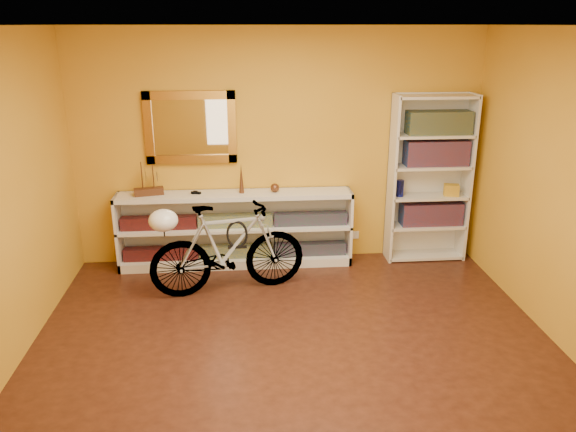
{
  "coord_description": "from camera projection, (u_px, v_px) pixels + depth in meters",
  "views": [
    {
      "loc": [
        -0.4,
        -4.13,
        2.61
      ],
      "look_at": [
        0.0,
        0.7,
        0.95
      ],
      "focal_mm": 35.07,
      "sensor_mm": 36.0,
      "label": 1
    }
  ],
  "objects": [
    {
      "name": "floor",
      "position": [
        295.0,
        349.0,
        4.77
      ],
      "size": [
        4.5,
        4.0,
        0.01
      ],
      "primitive_type": "cube",
      "color": "black",
      "rests_on": "ground"
    },
    {
      "name": "ceiling",
      "position": [
        296.0,
        25.0,
        3.93
      ],
      "size": [
        4.5,
        4.0,
        0.01
      ],
      "primitive_type": "cube",
      "color": "silver",
      "rests_on": "ground"
    },
    {
      "name": "back_wall",
      "position": [
        278.0,
        148.0,
        6.24
      ],
      "size": [
        4.5,
        0.01,
        2.6
      ],
      "primitive_type": "cube",
      "color": "orange",
      "rests_on": "ground"
    },
    {
      "name": "right_wall",
      "position": [
        574.0,
        196.0,
        4.52
      ],
      "size": [
        0.01,
        4.0,
        2.6
      ],
      "primitive_type": "cube",
      "color": "orange",
      "rests_on": "ground"
    },
    {
      "name": "gilt_mirror",
      "position": [
        190.0,
        128.0,
        6.05
      ],
      "size": [
        0.98,
        0.06,
        0.78
      ],
      "primitive_type": "cube",
      "color": "#95611B",
      "rests_on": "back_wall"
    },
    {
      "name": "wall_socket",
      "position": [
        355.0,
        235.0,
        6.63
      ],
      "size": [
        0.09,
        0.02,
        0.09
      ],
      "primitive_type": "cube",
      "color": "silver",
      "rests_on": "back_wall"
    },
    {
      "name": "console_unit",
      "position": [
        236.0,
        229.0,
        6.3
      ],
      "size": [
        2.6,
        0.35,
        0.85
      ],
      "primitive_type": null,
      "color": "silver",
      "rests_on": "floor"
    },
    {
      "name": "cd_row_lower",
      "position": [
        236.0,
        251.0,
        6.37
      ],
      "size": [
        2.5,
        0.13,
        0.14
      ],
      "primitive_type": "cube",
      "color": "black",
      "rests_on": "console_unit"
    },
    {
      "name": "cd_row_upper",
      "position": [
        235.0,
        221.0,
        6.25
      ],
      "size": [
        2.5,
        0.13,
        0.14
      ],
      "primitive_type": "cube",
      "color": "navy",
      "rests_on": "console_unit"
    },
    {
      "name": "model_ship",
      "position": [
        148.0,
        178.0,
        6.03
      ],
      "size": [
        0.33,
        0.18,
        0.37
      ],
      "primitive_type": null,
      "rotation": [
        0.0,
        0.0,
        0.23
      ],
      "color": "#3F2111",
      "rests_on": "console_unit"
    },
    {
      "name": "toy_car",
      "position": [
        196.0,
        194.0,
        6.13
      ],
      "size": [
        0.0,
        0.0,
        0.0
      ],
      "primitive_type": "imported",
      "rotation": [
        0.0,
        0.0,
        1.42
      ],
      "color": "black",
      "rests_on": "console_unit"
    },
    {
      "name": "bronze_ornament",
      "position": [
        241.0,
        178.0,
        6.12
      ],
      "size": [
        0.06,
        0.06,
        0.33
      ],
      "primitive_type": "cone",
      "color": "#58321E",
      "rests_on": "console_unit"
    },
    {
      "name": "decorative_orb",
      "position": [
        275.0,
        188.0,
        6.19
      ],
      "size": [
        0.1,
        0.1,
        0.1
      ],
      "primitive_type": "sphere",
      "color": "#58321E",
      "rests_on": "console_unit"
    },
    {
      "name": "bookcase",
      "position": [
        430.0,
        179.0,
        6.33
      ],
      "size": [
        0.9,
        0.3,
        1.9
      ],
      "primitive_type": null,
      "color": "silver",
      "rests_on": "floor"
    },
    {
      "name": "book_row_a",
      "position": [
        431.0,
        213.0,
        6.46
      ],
      "size": [
        0.7,
        0.22,
        0.26
      ],
      "primitive_type": "cube",
      "color": "maroon",
      "rests_on": "bookcase"
    },
    {
      "name": "book_row_b",
      "position": [
        436.0,
        153.0,
        6.23
      ],
      "size": [
        0.7,
        0.22,
        0.28
      ],
      "primitive_type": "cube",
      "color": "maroon",
      "rests_on": "bookcase"
    },
    {
      "name": "book_row_c",
      "position": [
        439.0,
        122.0,
        6.13
      ],
      "size": [
        0.7,
        0.22,
        0.25
      ],
      "primitive_type": "cube",
      "color": "#163C4F",
      "rests_on": "bookcase"
    },
    {
      "name": "travel_mug",
      "position": [
        400.0,
        188.0,
        6.31
      ],
      "size": [
        0.08,
        0.08,
        0.19
      ],
      "primitive_type": "cylinder",
      "color": "navy",
      "rests_on": "bookcase"
    },
    {
      "name": "red_tin",
      "position": [
        415.0,
        125.0,
        6.14
      ],
      "size": [
        0.16,
        0.16,
        0.2
      ],
      "primitive_type": "cube",
      "rotation": [
        0.0,
        0.0,
        -0.04
      ],
      "color": "maroon",
      "rests_on": "bookcase"
    },
    {
      "name": "yellow_bag",
      "position": [
        451.0,
        190.0,
        6.35
      ],
      "size": [
        0.19,
        0.15,
        0.13
      ],
      "primitive_type": "cube",
      "rotation": [
        0.0,
        0.0,
        -0.26
      ],
      "color": "gold",
      "rests_on": "bookcase"
    },
    {
      "name": "bicycle",
      "position": [
        228.0,
        249.0,
        5.64
      ],
      "size": [
        0.72,
        1.66,
        0.94
      ],
      "primitive_type": "imported",
      "rotation": [
        0.0,
        0.0,
        1.77
      ],
      "color": "silver",
      "rests_on": "floor"
    },
    {
      "name": "helmet",
      "position": [
        163.0,
        220.0,
        5.37
      ],
      "size": [
        0.28,
        0.27,
        0.21
      ],
      "primitive_type": "ellipsoid",
      "color": "white",
      "rests_on": "bicycle"
    },
    {
      "name": "u_lock",
      "position": [
        237.0,
        234.0,
        5.62
      ],
      "size": [
        0.21,
        0.02,
        0.21
      ],
      "primitive_type": "torus",
      "rotation": [
        1.57,
        0.0,
        0.0
      ],
      "color": "black",
      "rests_on": "bicycle"
    }
  ]
}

